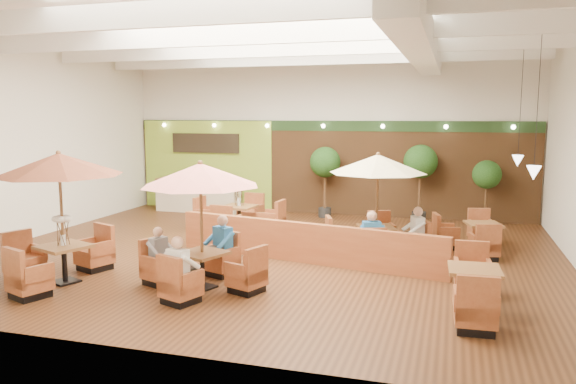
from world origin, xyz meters
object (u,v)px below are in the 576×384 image
at_px(table_2, 377,185).
at_px(table_5, 472,237).
at_px(table_3, 239,218).
at_px(topiary_2, 487,177).
at_px(table_4, 474,290).
at_px(topiary_1, 420,165).
at_px(diner_1, 221,240).
at_px(table_1, 201,202).
at_px(table_0, 58,189).
at_px(diner_2, 160,249).
at_px(booth_divider, 304,242).
at_px(topiary_0, 325,165).
at_px(diner_4, 415,228).
at_px(diner_0, 180,263).
at_px(diner_3, 371,233).
at_px(service_counter, 198,195).

height_order(table_2, table_5, table_2).
bearing_deg(table_3, topiary_2, 28.19).
xyz_separation_m(table_4, topiary_2, (0.57, 8.15, 1.14)).
height_order(topiary_1, diner_1, topiary_1).
xyz_separation_m(table_1, diner_1, (-0.00, 0.94, -0.97)).
distance_m(table_5, topiary_1, 4.08).
relative_size(table_0, diner_2, 3.92).
height_order(booth_divider, topiary_0, topiary_0).
bearing_deg(diner_2, diner_4, 147.68).
distance_m(topiary_2, diner_0, 10.90).
xyz_separation_m(booth_divider, table_3, (-2.69, 2.71, -0.03)).
xyz_separation_m(table_4, diner_3, (-2.17, 2.47, 0.39)).
bearing_deg(table_3, table_5, 0.97).
height_order(table_4, topiary_0, topiary_0).
xyz_separation_m(topiary_1, diner_0, (-3.71, -9.25, -1.09)).
xyz_separation_m(topiary_0, diner_4, (3.30, -4.75, -1.01)).
relative_size(table_1, diner_3, 3.21).
distance_m(table_1, table_4, 5.32).
bearing_deg(diner_3, table_0, -172.00).
xyz_separation_m(service_counter, diner_1, (3.96, -7.18, 0.19)).
bearing_deg(table_4, table_1, 179.10).
distance_m(booth_divider, topiary_2, 7.30).
bearing_deg(table_3, booth_divider, -41.03).
bearing_deg(table_0, table_2, 54.70).
xyz_separation_m(table_5, diner_2, (-6.17, -4.84, 0.39)).
height_order(topiary_0, topiary_1, topiary_1).
height_order(booth_divider, table_3, table_3).
xyz_separation_m(diner_1, diner_3, (2.97, 1.70, -0.01)).
xyz_separation_m(diner_3, diner_4, (0.93, 0.93, -0.01)).
relative_size(service_counter, topiary_2, 1.47).
bearing_deg(table_2, diner_1, -159.11).
distance_m(service_counter, booth_divider, 7.79).
bearing_deg(booth_divider, table_2, 45.79).
bearing_deg(diner_4, table_3, 48.60).
distance_m(topiary_1, diner_4, 4.88).
bearing_deg(diner_2, booth_divider, 157.85).
bearing_deg(diner_1, table_3, -44.44).
xyz_separation_m(table_2, diner_2, (-3.91, -3.56, -1.01)).
bearing_deg(booth_divider, table_5, 42.84).
distance_m(table_2, diner_1, 4.08).
height_order(table_5, topiary_1, topiary_1).
bearing_deg(table_1, diner_0, -69.65).
distance_m(table_0, table_5, 9.88).
height_order(table_1, diner_1, table_1).
relative_size(topiary_0, topiary_2, 1.16).
relative_size(booth_divider, diner_1, 7.96).
relative_size(topiary_2, diner_3, 2.47).
distance_m(table_3, topiary_0, 3.86).
bearing_deg(table_5, diner_2, -157.05).
relative_size(table_2, topiary_0, 1.11).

